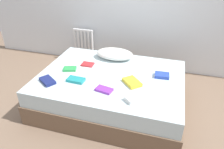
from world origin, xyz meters
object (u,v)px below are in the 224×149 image
object	(u,v)px
pillow	(115,54)
textbook_teal	(76,80)
textbook_blue	(162,75)
textbook_red	(88,64)
textbook_purple	(104,90)
textbook_green	(70,69)
radiator	(84,44)
textbook_yellow	(132,82)
textbook_white	(135,97)
textbook_navy	(47,81)
bed	(111,90)

from	to	relation	value
pillow	textbook_teal	bearing A→B (deg)	-110.53
textbook_teal	textbook_blue	xyz separation A→B (m)	(1.07, 0.43, 0.00)
textbook_red	textbook_teal	bearing A→B (deg)	-87.83
textbook_purple	pillow	bearing A→B (deg)	108.98
textbook_green	radiator	bearing A→B (deg)	86.65
textbook_green	textbook_blue	size ratio (longest dim) A/B	0.95
textbook_yellow	textbook_red	xyz separation A→B (m)	(-0.75, 0.31, -0.01)
textbook_white	textbook_blue	bearing A→B (deg)	16.26
textbook_navy	textbook_blue	xyz separation A→B (m)	(1.42, 0.56, 0.00)
textbook_red	textbook_white	bearing A→B (deg)	-37.36
textbook_red	pillow	bearing A→B (deg)	45.09
textbook_green	textbook_blue	xyz separation A→B (m)	(1.29, 0.18, 0.01)
textbook_blue	textbook_yellow	bearing A→B (deg)	-145.36
textbook_white	textbook_yellow	world-z (taller)	textbook_white
textbook_red	textbook_blue	bearing A→B (deg)	-2.59
textbook_navy	textbook_purple	distance (m)	0.77
radiator	textbook_navy	xyz separation A→B (m)	(0.19, -1.61, 0.13)
textbook_navy	textbook_purple	xyz separation A→B (m)	(0.77, 0.02, -0.01)
textbook_purple	textbook_white	bearing A→B (deg)	2.85
radiator	textbook_teal	size ratio (longest dim) A/B	2.55
pillow	radiator	bearing A→B (deg)	140.80
textbook_purple	textbook_red	world-z (taller)	textbook_purple
bed	textbook_blue	size ratio (longest dim) A/B	10.49
textbook_teal	textbook_red	world-z (taller)	textbook_teal
bed	textbook_purple	bearing A→B (deg)	-85.84
textbook_white	textbook_green	size ratio (longest dim) A/B	1.36
textbook_yellow	textbook_teal	bearing A→B (deg)	-121.18
textbook_purple	textbook_red	bearing A→B (deg)	139.54
radiator	textbook_white	bearing A→B (deg)	-50.47
textbook_green	textbook_red	size ratio (longest dim) A/B	1.03
pillow	textbook_white	size ratio (longest dim) A/B	2.39
bed	textbook_navy	world-z (taller)	textbook_navy
bed	textbook_yellow	bearing A→B (deg)	-22.07
textbook_navy	textbook_green	world-z (taller)	textbook_navy
textbook_blue	textbook_teal	bearing A→B (deg)	-161.94
textbook_teal	textbook_white	size ratio (longest dim) A/B	0.92
bed	textbook_red	xyz separation A→B (m)	(-0.42, 0.18, 0.27)
textbook_purple	textbook_red	distance (m)	0.73
pillow	textbook_red	distance (m)	0.47
radiator	textbook_red	bearing A→B (deg)	-63.57
textbook_navy	textbook_green	bearing A→B (deg)	105.55
textbook_navy	textbook_blue	world-z (taller)	textbook_blue
radiator	textbook_navy	bearing A→B (deg)	-83.42
textbook_blue	textbook_purple	bearing A→B (deg)	-144.28
textbook_white	textbook_yellow	distance (m)	0.33
textbook_purple	textbook_green	bearing A→B (deg)	161.80
radiator	textbook_green	bearing A→B (deg)	-75.54
textbook_navy	textbook_yellow	world-z (taller)	textbook_yellow
pillow	textbook_white	world-z (taller)	pillow
textbook_navy	textbook_yellow	size ratio (longest dim) A/B	0.95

